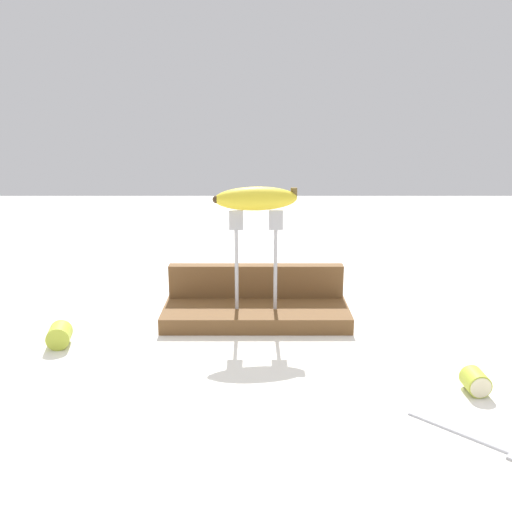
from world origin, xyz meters
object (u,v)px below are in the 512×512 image
Objects in this scene: fork_stand_center at (256,251)px; banana_chunk_near at (475,382)px; banana_raised_center at (256,199)px; fork_fallen_near at (489,444)px; banana_chunk_far at (60,335)px.

fork_stand_center is 4.60× the size of banana_chunk_near.
fork_fallen_near is at bearing -54.58° from banana_raised_center.
fork_fallen_near is at bearing -25.65° from banana_chunk_far.
fork_stand_center is 0.38m from banana_chunk_far.
banana_chunk_far is (-0.63, 0.30, 0.02)m from fork_fallen_near.
banana_raised_center is at bearing 16.92° from banana_chunk_far.
banana_chunk_far reaches higher than banana_chunk_near.
fork_stand_center is at bearing 6.95° from banana_raised_center.
fork_stand_center reaches higher than fork_fallen_near.
banana_raised_center reaches higher than banana_chunk_far.
banana_chunk_far is (-0.34, -0.10, -0.22)m from banana_raised_center.
fork_fallen_near is at bearing -102.93° from banana_chunk_near.
banana_raised_center is (-0.00, -0.00, 0.10)m from fork_stand_center.
banana_raised_center is 3.79× the size of banana_chunk_near.
fork_fallen_near is 0.14m from banana_chunk_near.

